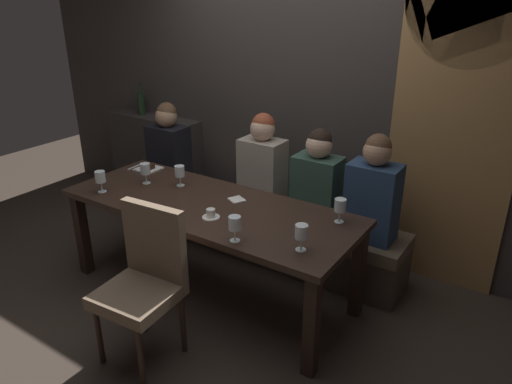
{
  "coord_description": "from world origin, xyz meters",
  "views": [
    {
      "loc": [
        2.0,
        -2.39,
        2.15
      ],
      "look_at": [
        0.3,
        0.17,
        0.84
      ],
      "focal_mm": 33.39,
      "sensor_mm": 36.0,
      "label": 1
    }
  ],
  "objects_px": {
    "wine_glass_near_left": "(340,206)",
    "espresso_cup": "(211,214)",
    "diner_bearded": "(262,163)",
    "dessert_plate": "(149,168)",
    "diner_far_end": "(317,179)",
    "wine_glass_center_back": "(180,172)",
    "wine_glass_far_right": "(145,170)",
    "fork_on_table": "(135,167)",
    "wine_glass_far_left": "(235,224)",
    "chair_near_side": "(145,275)",
    "wine_glass_near_right": "(100,177)",
    "diner_redhead": "(168,146)",
    "dining_table": "(209,215)",
    "diner_near_end": "(373,191)",
    "wine_bottle_dark_red": "(141,103)",
    "wine_glass_end_left": "(301,233)",
    "banquette_bench": "(261,230)"
  },
  "relations": [
    {
      "from": "wine_glass_far_right",
      "to": "fork_on_table",
      "type": "height_order",
      "value": "wine_glass_far_right"
    },
    {
      "from": "diner_near_end",
      "to": "dessert_plate",
      "type": "relative_size",
      "value": 4.18
    },
    {
      "from": "dining_table",
      "to": "diner_near_end",
      "type": "distance_m",
      "value": 1.19
    },
    {
      "from": "diner_redhead",
      "to": "espresso_cup",
      "type": "distance_m",
      "value": 1.46
    },
    {
      "from": "dining_table",
      "to": "diner_near_end",
      "type": "bearing_deg",
      "value": 35.25
    },
    {
      "from": "wine_glass_far_left",
      "to": "fork_on_table",
      "type": "height_order",
      "value": "wine_glass_far_left"
    },
    {
      "from": "diner_bearded",
      "to": "fork_on_table",
      "type": "distance_m",
      "value": 1.11
    },
    {
      "from": "wine_glass_far_left",
      "to": "fork_on_table",
      "type": "bearing_deg",
      "value": 158.49
    },
    {
      "from": "diner_far_end",
      "to": "wine_glass_far_left",
      "type": "bearing_deg",
      "value": -91.35
    },
    {
      "from": "diner_far_end",
      "to": "wine_bottle_dark_red",
      "type": "relative_size",
      "value": 2.32
    },
    {
      "from": "banquette_bench",
      "to": "diner_redhead",
      "type": "xyz_separation_m",
      "value": [
        -1.03,
        -0.01,
        0.58
      ]
    },
    {
      "from": "diner_bearded",
      "to": "fork_on_table",
      "type": "bearing_deg",
      "value": -154.69
    },
    {
      "from": "diner_redhead",
      "to": "wine_bottle_dark_red",
      "type": "height_order",
      "value": "wine_bottle_dark_red"
    },
    {
      "from": "diner_redhead",
      "to": "fork_on_table",
      "type": "xyz_separation_m",
      "value": [
        0.01,
        -0.44,
        -0.07
      ]
    },
    {
      "from": "wine_bottle_dark_red",
      "to": "wine_glass_near_right",
      "type": "xyz_separation_m",
      "value": [
        0.9,
        -1.31,
        -0.21
      ]
    },
    {
      "from": "wine_glass_near_left",
      "to": "espresso_cup",
      "type": "height_order",
      "value": "wine_glass_near_left"
    },
    {
      "from": "diner_bearded",
      "to": "wine_bottle_dark_red",
      "type": "xyz_separation_m",
      "value": [
        -1.7,
        0.31,
        0.24
      ]
    },
    {
      "from": "dessert_plate",
      "to": "diner_bearded",
      "type": "bearing_deg",
      "value": 27.7
    },
    {
      "from": "diner_redhead",
      "to": "wine_glass_center_back",
      "type": "distance_m",
      "value": 0.83
    },
    {
      "from": "wine_glass_far_left",
      "to": "dessert_plate",
      "type": "relative_size",
      "value": 0.86
    },
    {
      "from": "wine_glass_near_left",
      "to": "dessert_plate",
      "type": "height_order",
      "value": "wine_glass_near_left"
    },
    {
      "from": "diner_redhead",
      "to": "wine_glass_end_left",
      "type": "relative_size",
      "value": 4.69
    },
    {
      "from": "wine_glass_center_back",
      "to": "wine_glass_near_right",
      "type": "height_order",
      "value": "same"
    },
    {
      "from": "diner_near_end",
      "to": "wine_glass_far_left",
      "type": "relative_size",
      "value": 4.84
    },
    {
      "from": "wine_glass_far_right",
      "to": "fork_on_table",
      "type": "distance_m",
      "value": 0.43
    },
    {
      "from": "wine_bottle_dark_red",
      "to": "wine_glass_end_left",
      "type": "distance_m",
      "value": 2.88
    },
    {
      "from": "banquette_bench",
      "to": "wine_glass_near_right",
      "type": "xyz_separation_m",
      "value": [
        -0.81,
        -0.97,
        0.63
      ]
    },
    {
      "from": "wine_glass_center_back",
      "to": "wine_glass_far_left",
      "type": "bearing_deg",
      "value": -28.99
    },
    {
      "from": "diner_bearded",
      "to": "dessert_plate",
      "type": "bearing_deg",
      "value": -152.3
    },
    {
      "from": "fork_on_table",
      "to": "chair_near_side",
      "type": "bearing_deg",
      "value": -47.13
    },
    {
      "from": "wine_glass_near_right",
      "to": "fork_on_table",
      "type": "relative_size",
      "value": 0.96
    },
    {
      "from": "diner_redhead",
      "to": "diner_bearded",
      "type": "xyz_separation_m",
      "value": [
        1.02,
        0.04,
        0.02
      ]
    },
    {
      "from": "wine_glass_far_right",
      "to": "espresso_cup",
      "type": "height_order",
      "value": "wine_glass_far_right"
    },
    {
      "from": "wine_glass_far_left",
      "to": "wine_glass_near_right",
      "type": "xyz_separation_m",
      "value": [
        -1.29,
        0.07,
        0.0
      ]
    },
    {
      "from": "fork_on_table",
      "to": "wine_glass_near_left",
      "type": "bearing_deg",
      "value": -5.59
    },
    {
      "from": "wine_glass_center_back",
      "to": "wine_glass_near_right",
      "type": "relative_size",
      "value": 1.0
    },
    {
      "from": "diner_far_end",
      "to": "wine_glass_end_left",
      "type": "xyz_separation_m",
      "value": [
        0.36,
        -0.92,
        0.05
      ]
    },
    {
      "from": "diner_redhead",
      "to": "wine_glass_far_right",
      "type": "xyz_separation_m",
      "value": [
        0.37,
        -0.65,
        0.04
      ]
    },
    {
      "from": "dessert_plate",
      "to": "wine_glass_end_left",
      "type": "bearing_deg",
      "value": -15.69
    },
    {
      "from": "banquette_bench",
      "to": "espresso_cup",
      "type": "xyz_separation_m",
      "value": [
        0.16,
        -0.87,
        0.54
      ]
    },
    {
      "from": "diner_near_end",
      "to": "wine_glass_center_back",
      "type": "distance_m",
      "value": 1.46
    },
    {
      "from": "diner_bearded",
      "to": "wine_glass_end_left",
      "type": "height_order",
      "value": "diner_bearded"
    },
    {
      "from": "wine_glass_end_left",
      "to": "espresso_cup",
      "type": "height_order",
      "value": "wine_glass_end_left"
    },
    {
      "from": "diner_far_end",
      "to": "wine_glass_near_left",
      "type": "distance_m",
      "value": 0.61
    },
    {
      "from": "diner_bearded",
      "to": "wine_glass_far_left",
      "type": "height_order",
      "value": "diner_bearded"
    },
    {
      "from": "diner_near_end",
      "to": "dessert_plate",
      "type": "bearing_deg",
      "value": -167.46
    },
    {
      "from": "diner_far_end",
      "to": "wine_glass_center_back",
      "type": "relative_size",
      "value": 4.61
    },
    {
      "from": "wine_glass_near_left",
      "to": "fork_on_table",
      "type": "bearing_deg",
      "value": 179.97
    },
    {
      "from": "diner_bearded",
      "to": "espresso_cup",
      "type": "bearing_deg",
      "value": -79.41
    },
    {
      "from": "wine_glass_far_right",
      "to": "diner_bearded",
      "type": "bearing_deg",
      "value": 46.65
    }
  ]
}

